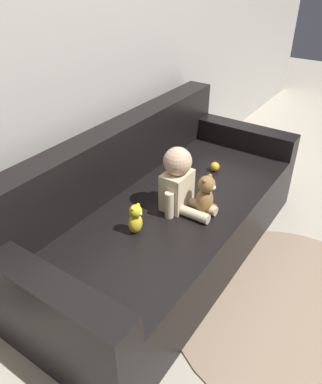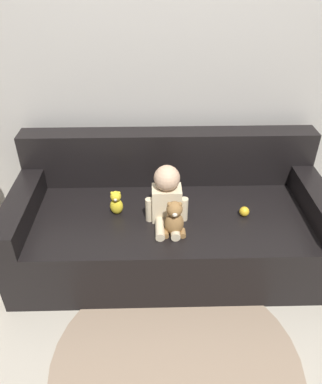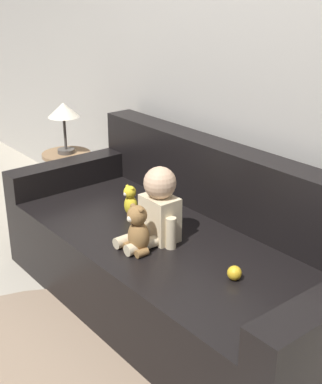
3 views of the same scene
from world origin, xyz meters
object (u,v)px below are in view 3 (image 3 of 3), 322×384
teddy_bear_brown (138,230)px  plush_toy_side (130,201)px  side_table (65,134)px  toy_ball (234,273)px  person_baby (157,209)px  couch (183,257)px

teddy_bear_brown → plush_toy_side: size_ratio=1.38×
plush_toy_side → side_table: side_table is taller
teddy_bear_brown → toy_ball: bearing=20.4°
teddy_bear_brown → plush_toy_side: bearing=149.2°
person_baby → side_table: size_ratio=0.44×
person_baby → plush_toy_side: person_baby is taller
person_baby → teddy_bear_brown: bearing=-75.3°
couch → side_table: 1.42m
toy_ball → couch: bearing=165.6°
plush_toy_side → side_table: bearing=171.0°
toy_ball → plush_toy_side: bearing=177.1°
plush_toy_side → side_table: size_ratio=0.20×
person_baby → toy_ball: (0.52, 0.03, -0.14)m
plush_toy_side → side_table: (-1.01, 0.16, 0.13)m
couch → side_table: size_ratio=2.41×
teddy_bear_brown → side_table: size_ratio=0.28×
couch → toy_ball: couch is taller
side_table → toy_ball: bearing=-6.3°
person_baby → toy_ball: person_baby is taller
person_baby → plush_toy_side: (-0.33, 0.07, -0.09)m
side_table → couch: bearing=-3.3°
couch → plush_toy_side: size_ratio=11.88×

